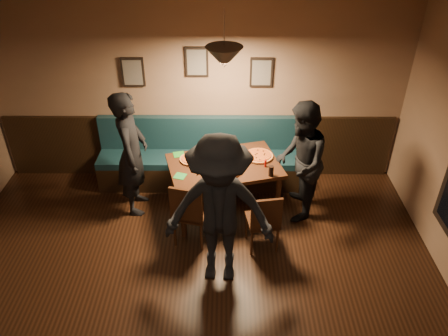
% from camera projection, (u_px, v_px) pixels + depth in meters
% --- Properties ---
extents(ceiling, '(7.00, 7.00, 0.00)m').
position_uv_depth(ceiling, '(159.00, 110.00, 2.72)').
color(ceiling, silver).
rests_on(ceiling, ground).
extents(wall_back, '(6.00, 0.00, 6.00)m').
position_uv_depth(wall_back, '(198.00, 91.00, 6.41)').
color(wall_back, '#8C704F').
rests_on(wall_back, ground).
extents(wainscot, '(5.88, 0.06, 1.00)m').
position_uv_depth(wainscot, '(200.00, 146.00, 6.88)').
color(wainscot, black).
rests_on(wainscot, ground).
extents(booth_bench, '(3.00, 0.60, 1.00)m').
position_uv_depth(booth_bench, '(199.00, 155.00, 6.65)').
color(booth_bench, '#0F232D').
rests_on(booth_bench, ground).
extents(picture_left, '(0.32, 0.04, 0.42)m').
position_uv_depth(picture_left, '(133.00, 72.00, 6.22)').
color(picture_left, black).
rests_on(picture_left, wall_back).
extents(picture_center, '(0.32, 0.04, 0.42)m').
position_uv_depth(picture_center, '(197.00, 62.00, 6.14)').
color(picture_center, black).
rests_on(picture_center, wall_back).
extents(picture_right, '(0.32, 0.04, 0.42)m').
position_uv_depth(picture_right, '(261.00, 72.00, 6.21)').
color(picture_right, black).
rests_on(picture_right, wall_back).
extents(pendant_lamp, '(0.44, 0.44, 0.25)m').
position_uv_depth(pendant_lamp, '(224.00, 57.00, 5.12)').
color(pendant_lamp, black).
rests_on(pendant_lamp, ceiling).
extents(dining_table, '(1.65, 1.28, 0.78)m').
position_uv_depth(dining_table, '(224.00, 188.00, 6.14)').
color(dining_table, black).
rests_on(dining_table, floor).
extents(chair_near_left, '(0.50, 0.50, 0.93)m').
position_uv_depth(chair_near_left, '(191.00, 211.00, 5.61)').
color(chair_near_left, black).
rests_on(chair_near_left, floor).
extents(chair_near_right, '(0.44, 0.44, 0.86)m').
position_uv_depth(chair_near_right, '(262.00, 219.00, 5.53)').
color(chair_near_right, black).
rests_on(chair_near_right, floor).
extents(diner_left, '(0.44, 0.66, 1.78)m').
position_uv_depth(diner_left, '(132.00, 154.00, 5.94)').
color(diner_left, black).
rests_on(diner_left, floor).
extents(diner_right, '(0.74, 0.90, 1.69)m').
position_uv_depth(diner_right, '(300.00, 162.00, 5.85)').
color(diner_right, black).
rests_on(diner_right, floor).
extents(diner_front, '(1.27, 0.79, 1.88)m').
position_uv_depth(diner_front, '(219.00, 212.00, 4.83)').
color(diner_front, black).
rests_on(diner_front, floor).
extents(pizza_a, '(0.38, 0.38, 0.04)m').
position_uv_depth(pizza_a, '(192.00, 159.00, 6.01)').
color(pizza_a, orange).
rests_on(pizza_a, dining_table).
extents(pizza_b, '(0.42, 0.42, 0.04)m').
position_uv_depth(pizza_b, '(228.00, 170.00, 5.77)').
color(pizza_b, gold).
rests_on(pizza_b, dining_table).
extents(pizza_c, '(0.48, 0.48, 0.04)m').
position_uv_depth(pizza_c, '(259.00, 156.00, 6.07)').
color(pizza_c, orange).
rests_on(pizza_c, dining_table).
extents(soda_glass, '(0.09, 0.09, 0.14)m').
position_uv_depth(soda_glass, '(271.00, 171.00, 5.67)').
color(soda_glass, black).
rests_on(soda_glass, dining_table).
extents(tabasco_bottle, '(0.03, 0.03, 0.13)m').
position_uv_depth(tabasco_bottle, '(265.00, 163.00, 5.84)').
color(tabasco_bottle, '#9B0A05').
rests_on(tabasco_bottle, dining_table).
extents(napkin_a, '(0.18, 0.18, 0.01)m').
position_uv_depth(napkin_a, '(179.00, 154.00, 6.14)').
color(napkin_a, '#1C6A1C').
rests_on(napkin_a, dining_table).
extents(napkin_b, '(0.18, 0.18, 0.01)m').
position_uv_depth(napkin_b, '(180.00, 176.00, 5.69)').
color(napkin_b, '#1C6C27').
rests_on(napkin_b, dining_table).
extents(cutlery_set, '(0.18, 0.07, 0.00)m').
position_uv_depth(cutlery_set, '(223.00, 179.00, 5.64)').
color(cutlery_set, '#BBBABE').
rests_on(cutlery_set, dining_table).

